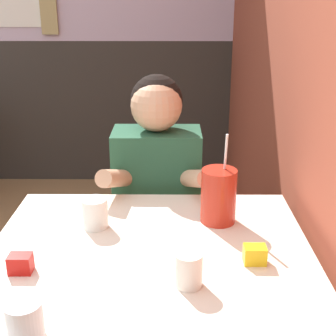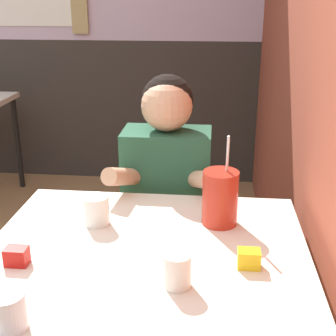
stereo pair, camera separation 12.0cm
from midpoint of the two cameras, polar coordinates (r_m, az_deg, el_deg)
brick_wall_right at (r=2.23m, az=11.92°, el=18.07°), size 0.08×4.72×2.70m
back_wall at (r=3.74m, az=-17.59°, el=18.48°), size 5.96×0.09×2.70m
main_table at (r=1.36m, az=-4.81°, el=-13.27°), size 0.93×0.86×0.74m
person_seated at (r=1.91m, az=-3.12°, el=-5.33°), size 0.42×0.40×1.15m
cocktail_pitcher at (r=1.48m, az=3.87°, el=-3.44°), size 0.11×0.11×0.29m
glass_near_pitcher at (r=1.09m, az=-20.27°, el=-17.16°), size 0.08×0.08×0.09m
glass_center at (r=1.48m, az=-11.22°, el=-5.46°), size 0.08×0.08×0.09m
glass_far_side at (r=1.18m, az=-0.44°, el=-12.35°), size 0.07×0.07×0.09m
condiment_ketchup at (r=1.32m, az=-20.10°, el=-10.95°), size 0.06×0.04×0.05m
condiment_mustard at (r=1.29m, az=7.91°, el=-10.48°), size 0.06×0.04×0.05m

